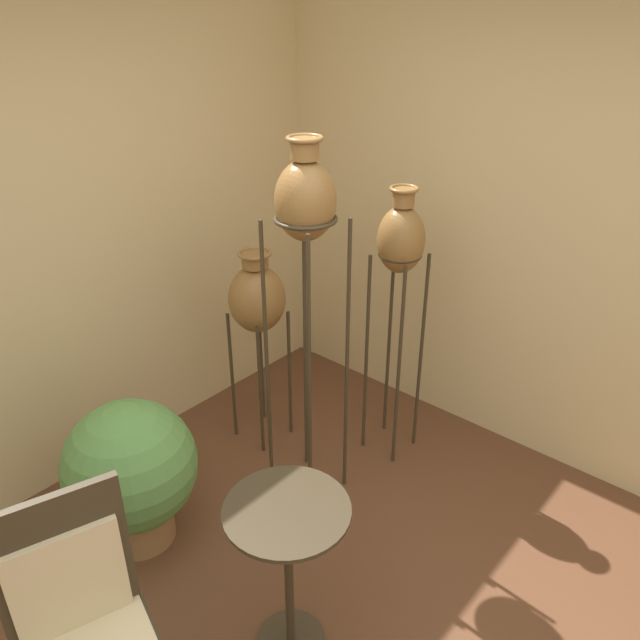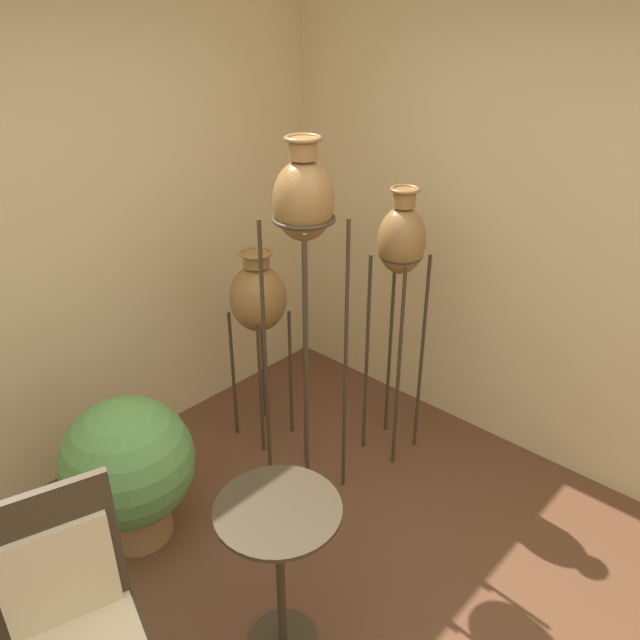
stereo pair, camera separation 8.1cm
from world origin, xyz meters
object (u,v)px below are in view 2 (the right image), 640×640
object	(u,v)px
vase_stand_tall	(304,212)
vase_stand_short	(258,299)
chair	(73,632)
side_table	(279,548)
potted_plant	(129,467)
vase_stand_medium	(401,248)

from	to	relation	value
vase_stand_tall	vase_stand_short	distance (m)	0.87
chair	side_table	distance (m)	0.77
vase_stand_tall	potted_plant	xyz separation A→B (m)	(-0.84, 0.39, -1.16)
vase_stand_short	vase_stand_medium	bearing A→B (deg)	-57.26
vase_stand_short	vase_stand_tall	bearing A→B (deg)	-107.78
vase_stand_tall	vase_stand_medium	size ratio (longest dim) A/B	1.20
vase_stand_medium	chair	bearing A→B (deg)	-172.97
chair	side_table	xyz separation A→B (m)	(0.74, -0.20, -0.06)
side_table	vase_stand_short	bearing A→B (deg)	50.12
vase_stand_tall	potted_plant	distance (m)	1.49
side_table	potted_plant	size ratio (longest dim) A/B	0.97
vase_stand_short	side_table	bearing A→B (deg)	-129.88
vase_stand_medium	side_table	size ratio (longest dim) A/B	2.13
vase_stand_tall	side_table	distance (m)	1.42
vase_stand_tall	side_table	size ratio (longest dim) A/B	2.55
vase_stand_tall	vase_stand_short	world-z (taller)	vase_stand_tall
vase_stand_short	potted_plant	distance (m)	1.14
potted_plant	chair	bearing A→B (deg)	-130.62
vase_stand_medium	vase_stand_short	world-z (taller)	vase_stand_medium
vase_stand_short	side_table	world-z (taller)	vase_stand_short
chair	vase_stand_tall	bearing A→B (deg)	31.77
vase_stand_medium	chair	world-z (taller)	vase_stand_medium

